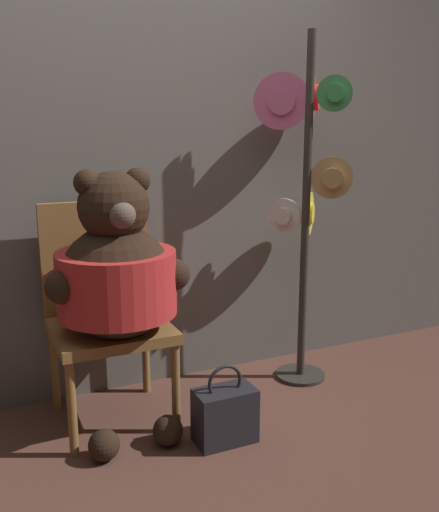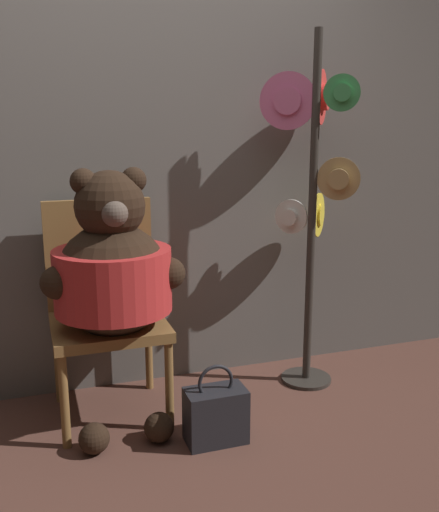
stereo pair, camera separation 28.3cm
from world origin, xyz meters
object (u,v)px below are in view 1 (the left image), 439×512
at_px(chair, 105,305).
at_px(hat_display_rack, 306,188).
at_px(teddy_bear, 117,276).
at_px(handbag_on_ground, 225,414).

xyz_separation_m(chair, hat_display_rack, (1.12, -0.02, 0.52)).
bearing_deg(chair, hat_display_rack, -0.99).
height_order(chair, hat_display_rack, hat_display_rack).
bearing_deg(teddy_bear, hat_display_rack, 8.32).
distance_m(teddy_bear, hat_display_rack, 1.16).
height_order(chair, teddy_bear, teddy_bear).
xyz_separation_m(chair, handbag_on_ground, (0.41, -0.49, -0.43)).
distance_m(chair, teddy_bear, 0.26).
distance_m(chair, hat_display_rack, 1.23).
bearing_deg(teddy_bear, chair, 96.15).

